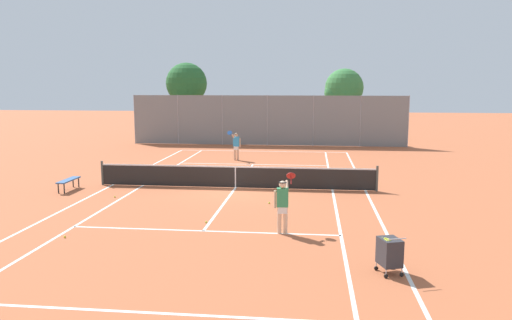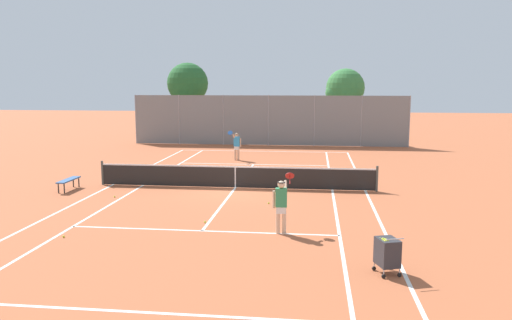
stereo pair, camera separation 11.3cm
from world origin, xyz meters
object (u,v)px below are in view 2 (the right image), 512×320
at_px(player_far_left, 237,145).
at_px(loose_tennis_ball_1, 205,222).
at_px(tennis_net, 235,176).
at_px(loose_tennis_ball_3, 64,236).
at_px(loose_tennis_ball_2, 348,169).
at_px(tree_behind_left, 188,85).
at_px(ball_cart, 387,252).
at_px(loose_tennis_ball_4, 115,197).
at_px(courtside_bench, 69,181).
at_px(player_near_side, 281,203).
at_px(loose_tennis_ball_0, 269,203).
at_px(tree_behind_right, 344,89).

distance_m(player_far_left, loose_tennis_ball_1, 13.40).
relative_size(tennis_net, loose_tennis_ball_3, 181.82).
bearing_deg(loose_tennis_ball_2, tree_behind_left, 132.33).
xyz_separation_m(tennis_net, ball_cart, (5.08, -9.28, 0.02)).
bearing_deg(loose_tennis_ball_4, courtside_bench, 155.88).
bearing_deg(player_near_side, player_far_left, 104.09).
relative_size(tennis_net, player_near_side, 6.76).
relative_size(loose_tennis_ball_0, courtside_bench, 0.04).
bearing_deg(player_near_side, loose_tennis_ball_2, 76.68).
relative_size(loose_tennis_ball_0, loose_tennis_ball_4, 1.00).
relative_size(tennis_net, courtside_bench, 8.00).
xyz_separation_m(player_near_side, tree_behind_right, (3.10, 24.31, 3.12)).
distance_m(ball_cart, loose_tennis_ball_3, 9.12).
bearing_deg(tree_behind_left, loose_tennis_ball_0, -68.13).
height_order(ball_cart, courtside_bench, ball_cart).
xyz_separation_m(loose_tennis_ball_0, tree_behind_right, (3.81, 20.65, 4.01)).
bearing_deg(tennis_net, player_far_left, 98.44).
distance_m(loose_tennis_ball_0, loose_tennis_ball_2, 8.53).
bearing_deg(tennis_net, player_near_side, -69.34).
height_order(loose_tennis_ball_4, tree_behind_right, tree_behind_right).
bearing_deg(ball_cart, loose_tennis_ball_4, 143.97).
distance_m(player_far_left, courtside_bench, 10.74).
bearing_deg(loose_tennis_ball_3, player_far_left, 80.04).
distance_m(tennis_net, loose_tennis_ball_0, 3.22).
bearing_deg(tree_behind_right, courtside_bench, -122.80).
height_order(loose_tennis_ball_3, loose_tennis_ball_4, same).
relative_size(player_near_side, tree_behind_left, 0.29).
bearing_deg(courtside_bench, tree_behind_right, 57.20).
distance_m(loose_tennis_ball_0, tree_behind_left, 22.72).
bearing_deg(tennis_net, tree_behind_left, 110.20).
relative_size(player_near_side, loose_tennis_ball_3, 26.88).
bearing_deg(tree_behind_left, player_far_left, -61.79).
relative_size(tennis_net, loose_tennis_ball_1, 181.82).
relative_size(tennis_net, player_far_left, 6.76).
bearing_deg(player_far_left, tree_behind_right, 56.72).
bearing_deg(tree_behind_right, loose_tennis_ball_3, -110.15).
bearing_deg(loose_tennis_ball_4, tree_behind_right, 63.93).
relative_size(player_near_side, loose_tennis_ball_4, 26.88).
xyz_separation_m(player_far_left, loose_tennis_ball_4, (-3.28, -10.17, -0.89)).
bearing_deg(tennis_net, loose_tennis_ball_2, 45.00).
xyz_separation_m(loose_tennis_ball_0, loose_tennis_ball_2, (3.42, 7.82, 0.00)).
bearing_deg(tree_behind_right, ball_cart, -90.87).
xyz_separation_m(player_near_side, player_far_left, (-3.56, 14.17, 0.00)).
height_order(ball_cart, player_far_left, player_far_left).
xyz_separation_m(player_near_side, loose_tennis_ball_4, (-6.84, 4.00, -0.89)).
bearing_deg(loose_tennis_ball_0, player_far_left, 105.16).
height_order(ball_cart, loose_tennis_ball_2, ball_cart).
bearing_deg(tennis_net, loose_tennis_ball_1, -91.11).
distance_m(player_near_side, loose_tennis_ball_0, 3.83).
distance_m(loose_tennis_ball_2, loose_tennis_ball_4, 12.13).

